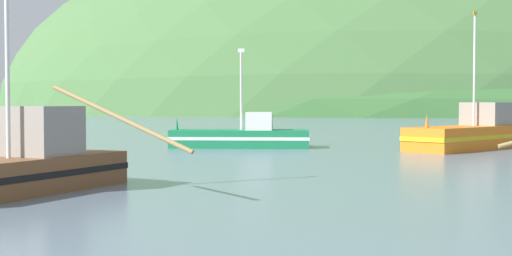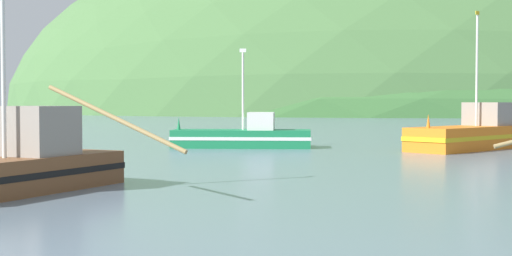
% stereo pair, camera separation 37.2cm
% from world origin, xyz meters
% --- Properties ---
extents(hill_mid_left, '(200.74, 160.59, 44.21)m').
position_xyz_m(hill_mid_left, '(49.65, 182.08, 0.00)').
color(hill_mid_left, '#386633').
rests_on(hill_mid_left, ground).
extents(hill_far_right, '(218.68, 174.94, 102.64)m').
position_xyz_m(hill_far_right, '(47.72, 190.85, 0.00)').
color(hill_far_right, '#47703D').
rests_on(hill_far_right, ground).
extents(hill_far_left, '(80.92, 64.74, 49.67)m').
position_xyz_m(hill_far_left, '(32.83, 234.95, 0.00)').
color(hill_far_left, '#2D562D').
rests_on(hill_far_left, ground).
extents(fishing_boat_brown, '(9.74, 6.81, 7.16)m').
position_xyz_m(fishing_boat_brown, '(-9.32, 15.78, 0.80)').
color(fishing_boat_brown, brown).
rests_on(fishing_boat_brown, ground).
extents(fishing_boat_orange, '(9.89, 9.07, 7.46)m').
position_xyz_m(fishing_boat_orange, '(10.24, 33.56, 0.79)').
color(fishing_boat_orange, orange).
rests_on(fishing_boat_orange, ground).
extents(fishing_boat_green, '(7.95, 3.08, 5.51)m').
position_xyz_m(fishing_boat_green, '(-2.70, 34.75, 0.63)').
color(fishing_boat_green, '#197A47').
rests_on(fishing_boat_green, ground).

